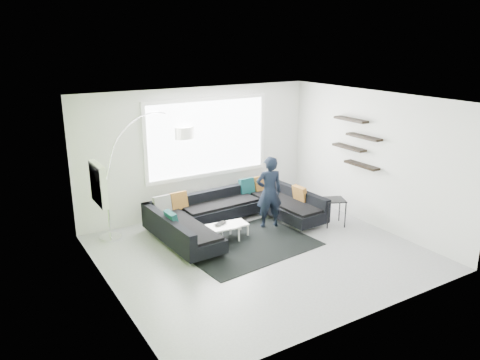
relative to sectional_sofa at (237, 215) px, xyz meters
The scene contains 9 objects.
ground 1.22m from the sectional_sofa, 98.84° to the right, with size 5.50×5.50×0.00m, color gray.
room_shell 1.78m from the sectional_sofa, 98.50° to the right, with size 5.54×5.04×2.82m.
sectional_sofa is the anchor object (origin of this frame).
rug 0.86m from the sectional_sofa, 107.08° to the right, with size 2.47×1.79×0.01m, color black.
coffee_table 0.55m from the sectional_sofa, 146.54° to the right, with size 0.95×0.55×0.31m, color silver.
arc_lamp 2.68m from the sectional_sofa, 159.52° to the left, with size 2.23×0.95×2.37m, color silver, non-canonical shape.
side_table 2.05m from the sectional_sofa, 24.47° to the right, with size 0.41×0.41×0.57m, color black.
person 0.81m from the sectional_sofa, 19.46° to the right, with size 0.63×0.50×1.52m, color black.
laptop 0.59m from the sectional_sofa, 149.78° to the right, with size 0.35×0.30×0.02m, color black.
Camera 1 is at (-4.42, -6.53, 3.80)m, focal length 35.00 mm.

